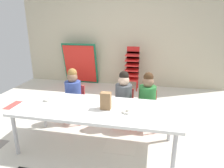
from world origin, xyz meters
TOP-DOWN VIEW (x-y plane):
  - ground_plane at (-0.00, -0.01)m, footprint 5.24×4.70m
  - back_wall at (0.00, 2.35)m, footprint 5.24×0.10m
  - craft_table at (0.14, -0.56)m, footprint 2.10×0.83m
  - seated_child_near_camera at (-0.44, 0.09)m, footprint 0.32×0.32m
  - seated_child_middle_seat at (0.40, 0.09)m, footprint 0.32×0.32m
  - seated_child_far_right at (0.77, 0.09)m, footprint 0.34×0.34m
  - kid_chair_red_stack at (0.32, 1.97)m, footprint 0.32×0.30m
  - folded_activity_table at (-1.08, 2.15)m, footprint 0.90×0.29m
  - paper_bag_brown at (0.27, -0.57)m, footprint 0.13×0.09m
  - paper_plate_near_edge at (-0.58, -0.50)m, footprint 0.18×0.18m
  - donut_powdered_on_plate at (-0.58, -0.50)m, footprint 0.11×0.11m
  - donut_powdered_loose at (0.54, -0.63)m, footprint 0.11×0.11m

SIDE VIEW (x-z plane):
  - ground_plane at x=0.00m, z-range -0.02..0.00m
  - folded_activity_table at x=-1.08m, z-range -0.01..1.08m
  - craft_table at x=0.14m, z-range 0.25..0.84m
  - seated_child_near_camera at x=-0.44m, z-range 0.10..1.01m
  - seated_child_middle_seat at x=0.40m, z-range 0.10..1.01m
  - seated_child_far_right at x=0.77m, z-range 0.10..1.01m
  - kid_chair_red_stack at x=0.32m, z-range 0.06..1.10m
  - paper_plate_near_edge at x=-0.58m, z-range 0.59..0.59m
  - donut_powdered_loose at x=0.54m, z-range 0.59..0.62m
  - donut_powdered_on_plate at x=-0.58m, z-range 0.59..0.63m
  - paper_bag_brown at x=0.27m, z-range 0.59..0.81m
  - back_wall at x=0.00m, z-range 0.00..2.74m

